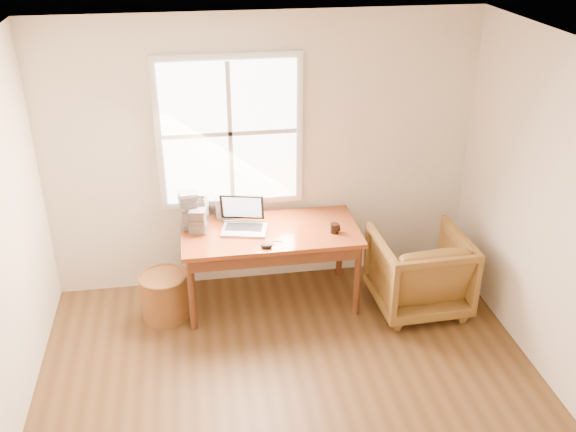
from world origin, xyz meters
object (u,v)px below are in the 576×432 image
at_px(desk, 270,232).
at_px(coffee_mug, 335,228).
at_px(armchair, 419,271).
at_px(wicker_stool, 165,296).
at_px(laptop, 244,215).
at_px(cd_stack_a, 200,205).

distance_m(desk, coffee_mug, 0.58).
bearing_deg(armchair, wicker_stool, -6.94).
xyz_separation_m(laptop, coffee_mug, (0.79, -0.16, -0.11)).
bearing_deg(armchair, laptop, -13.99).
bearing_deg(coffee_mug, laptop, 143.76).
distance_m(laptop, cd_stack_a, 0.50).
bearing_deg(desk, cd_stack_a, 150.42).
distance_m(wicker_stool, laptop, 1.03).
xyz_separation_m(laptop, cd_stack_a, (-0.38, 0.32, -0.03)).
xyz_separation_m(armchair, cd_stack_a, (-1.94, 0.66, 0.50)).
bearing_deg(cd_stack_a, wicker_stool, -129.78).
xyz_separation_m(desk, wicker_stool, (-0.99, -0.11, -0.52)).
relative_size(coffee_mug, cd_stack_a, 0.34).
bearing_deg(armchair, coffee_mug, -14.64).
relative_size(desk, laptop, 3.65).
height_order(laptop, coffee_mug, laptop).
distance_m(armchair, wicker_stool, 2.33).
height_order(wicker_stool, coffee_mug, coffee_mug).
relative_size(armchair, cd_stack_a, 3.20).
relative_size(wicker_stool, laptop, 0.96).
xyz_separation_m(wicker_stool, cd_stack_a, (0.38, 0.45, 0.67)).
xyz_separation_m(coffee_mug, cd_stack_a, (-1.17, 0.48, 0.09)).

